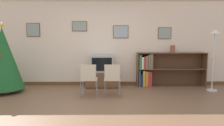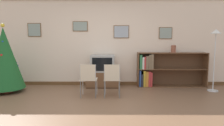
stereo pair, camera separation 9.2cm
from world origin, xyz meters
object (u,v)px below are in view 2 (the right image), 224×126
(bookshelf, at_px, (159,70))
(vase, at_px, (173,49))
(christmas_tree, at_px, (5,58))
(tv_console, at_px, (103,79))
(folding_chair_left, at_px, (88,78))
(folding_chair_right, at_px, (112,78))
(standing_lamp, at_px, (215,44))
(television, at_px, (103,63))

(bookshelf, relative_size, vase, 9.31)
(christmas_tree, relative_size, tv_console, 1.90)
(bookshelf, bearing_deg, folding_chair_left, -148.66)
(folding_chair_left, distance_m, bookshelf, 2.32)
(folding_chair_right, height_order, standing_lamp, standing_lamp)
(television, bearing_deg, tv_console, 90.00)
(tv_console, relative_size, vase, 4.38)
(folding_chair_right, bearing_deg, christmas_tree, 169.92)
(christmas_tree, height_order, television, christmas_tree)
(christmas_tree, relative_size, folding_chair_left, 2.23)
(folding_chair_left, xyz_separation_m, vase, (2.38, 1.16, 0.66))
(folding_chair_right, distance_m, vase, 2.25)
(television, bearing_deg, vase, 1.73)
(bookshelf, relative_size, standing_lamp, 1.22)
(folding_chair_left, bearing_deg, vase, 25.95)
(bookshelf, bearing_deg, folding_chair_right, -139.38)
(folding_chair_left, bearing_deg, television, 75.35)
(tv_console, xyz_separation_m, television, (-0.00, -0.00, 0.48))
(folding_chair_right, xyz_separation_m, bookshelf, (1.40, 1.20, 0.04))
(bookshelf, bearing_deg, tv_console, -176.42)
(vase, bearing_deg, standing_lamp, -29.10)
(christmas_tree, distance_m, television, 2.65)
(tv_console, bearing_deg, standing_lamp, -8.80)
(folding_chair_left, bearing_deg, folding_chair_right, 0.00)
(television, bearing_deg, standing_lamp, -8.75)
(christmas_tree, height_order, vase, christmas_tree)
(folding_chair_left, height_order, bookshelf, bookshelf)
(tv_console, distance_m, standing_lamp, 3.27)
(folding_chair_right, bearing_deg, folding_chair_left, 180.00)
(vase, distance_m, standing_lamp, 1.11)
(tv_console, bearing_deg, folding_chair_left, -104.62)
(standing_lamp, bearing_deg, folding_chair_left, -169.39)
(tv_console, xyz_separation_m, folding_chair_right, (0.29, -1.10, 0.24))
(christmas_tree, height_order, tv_console, christmas_tree)
(folding_chair_right, distance_m, standing_lamp, 2.95)
(tv_console, distance_m, folding_chair_right, 1.16)
(folding_chair_left, xyz_separation_m, bookshelf, (1.98, 1.20, 0.04))
(vase, relative_size, standing_lamp, 0.13)
(television, bearing_deg, folding_chair_left, -104.65)
(television, bearing_deg, christmas_tree, -167.21)
(folding_chair_right, relative_size, bookshelf, 0.40)
(christmas_tree, bearing_deg, tv_console, 12.85)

